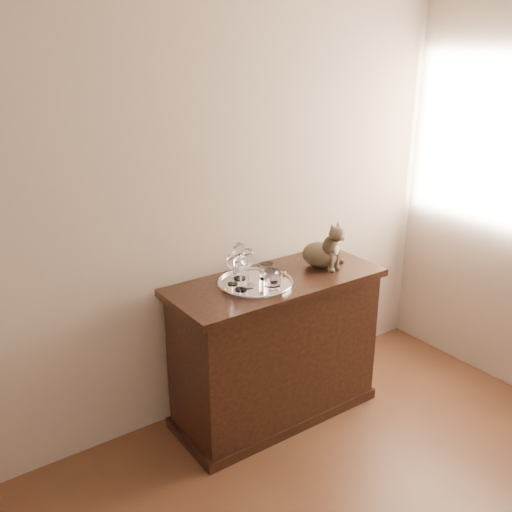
{
  "coord_description": "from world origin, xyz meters",
  "views": [
    {
      "loc": [
        -1.12,
        -0.32,
        2.03
      ],
      "look_at": [
        0.47,
        1.95,
        1.01
      ],
      "focal_mm": 40.0,
      "sensor_mm": 36.0,
      "label": 1
    }
  ],
  "objects_px": {
    "wine_glass_c": "(241,272)",
    "tumbler_a": "(271,279)",
    "cat": "(321,243)",
    "sideboard": "(275,348)",
    "wine_glass_b": "(239,261)",
    "tray": "(255,284)",
    "tumbler_c": "(266,271)",
    "wine_glass_d": "(248,267)",
    "wine_glass_a": "(232,269)",
    "tumbler_b": "(272,280)"
  },
  "relations": [
    {
      "from": "tray",
      "to": "cat",
      "type": "distance_m",
      "value": 0.47
    },
    {
      "from": "sideboard",
      "to": "tumbler_c",
      "type": "bearing_deg",
      "value": 160.51
    },
    {
      "from": "wine_glass_b",
      "to": "cat",
      "type": "distance_m",
      "value": 0.49
    },
    {
      "from": "cat",
      "to": "wine_glass_a",
      "type": "bearing_deg",
      "value": 163.14
    },
    {
      "from": "wine_glass_c",
      "to": "tumbler_b",
      "type": "xyz_separation_m",
      "value": [
        0.14,
        -0.08,
        -0.05
      ]
    },
    {
      "from": "sideboard",
      "to": "tumbler_c",
      "type": "relative_size",
      "value": 14.12
    },
    {
      "from": "tray",
      "to": "wine_glass_b",
      "type": "distance_m",
      "value": 0.15
    },
    {
      "from": "wine_glass_c",
      "to": "tumbler_a",
      "type": "bearing_deg",
      "value": -17.08
    },
    {
      "from": "cat",
      "to": "tumbler_b",
      "type": "bearing_deg",
      "value": -176.43
    },
    {
      "from": "tray",
      "to": "tumbler_c",
      "type": "distance_m",
      "value": 0.1
    },
    {
      "from": "tray",
      "to": "tumbler_b",
      "type": "relative_size",
      "value": 4.16
    },
    {
      "from": "wine_glass_b",
      "to": "wine_glass_c",
      "type": "bearing_deg",
      "value": -120.63
    },
    {
      "from": "wine_glass_a",
      "to": "tumbler_c",
      "type": "xyz_separation_m",
      "value": [
        0.19,
        -0.04,
        -0.04
      ]
    },
    {
      "from": "sideboard",
      "to": "wine_glass_c",
      "type": "height_order",
      "value": "wine_glass_c"
    },
    {
      "from": "cat",
      "to": "tumbler_a",
      "type": "bearing_deg",
      "value": 179.85
    },
    {
      "from": "wine_glass_d",
      "to": "wine_glass_b",
      "type": "bearing_deg",
      "value": 79.18
    },
    {
      "from": "wine_glass_b",
      "to": "tumbler_c",
      "type": "height_order",
      "value": "wine_glass_b"
    },
    {
      "from": "wine_glass_b",
      "to": "cat",
      "type": "relative_size",
      "value": 0.73
    },
    {
      "from": "wine_glass_c",
      "to": "wine_glass_d",
      "type": "distance_m",
      "value": 0.06
    },
    {
      "from": "tray",
      "to": "tumbler_c",
      "type": "relative_size",
      "value": 4.71
    },
    {
      "from": "tray",
      "to": "wine_glass_a",
      "type": "height_order",
      "value": "wine_glass_a"
    },
    {
      "from": "wine_glass_d",
      "to": "tray",
      "type": "bearing_deg",
      "value": 14.31
    },
    {
      "from": "sideboard",
      "to": "wine_glass_b",
      "type": "xyz_separation_m",
      "value": [
        -0.17,
        0.1,
        0.54
      ]
    },
    {
      "from": "sideboard",
      "to": "cat",
      "type": "bearing_deg",
      "value": 1.14
    },
    {
      "from": "sideboard",
      "to": "tumbler_a",
      "type": "height_order",
      "value": "tumbler_a"
    },
    {
      "from": "tray",
      "to": "wine_glass_d",
      "type": "height_order",
      "value": "wine_glass_d"
    },
    {
      "from": "wine_glass_b",
      "to": "tumbler_c",
      "type": "distance_m",
      "value": 0.16
    },
    {
      "from": "tumbler_b",
      "to": "sideboard",
      "type": "bearing_deg",
      "value": 44.61
    },
    {
      "from": "sideboard",
      "to": "cat",
      "type": "distance_m",
      "value": 0.65
    },
    {
      "from": "wine_glass_b",
      "to": "wine_glass_d",
      "type": "height_order",
      "value": "wine_glass_d"
    },
    {
      "from": "sideboard",
      "to": "tray",
      "type": "distance_m",
      "value": 0.45
    },
    {
      "from": "wine_glass_c",
      "to": "cat",
      "type": "height_order",
      "value": "cat"
    },
    {
      "from": "wine_glass_a",
      "to": "wine_glass_c",
      "type": "relative_size",
      "value": 0.86
    },
    {
      "from": "wine_glass_c",
      "to": "tumbler_b",
      "type": "height_order",
      "value": "wine_glass_c"
    },
    {
      "from": "tray",
      "to": "wine_glass_c",
      "type": "bearing_deg",
      "value": -165.23
    },
    {
      "from": "tray",
      "to": "tumbler_b",
      "type": "xyz_separation_m",
      "value": [
        0.03,
        -0.11,
        0.05
      ]
    },
    {
      "from": "tray",
      "to": "wine_glass_a",
      "type": "xyz_separation_m",
      "value": [
        -0.11,
        0.06,
        0.09
      ]
    },
    {
      "from": "wine_glass_d",
      "to": "cat",
      "type": "height_order",
      "value": "cat"
    },
    {
      "from": "wine_glass_a",
      "to": "tumbler_b",
      "type": "bearing_deg",
      "value": -50.7
    },
    {
      "from": "cat",
      "to": "tray",
      "type": "bearing_deg",
      "value": 169.07
    },
    {
      "from": "wine_glass_b",
      "to": "cat",
      "type": "height_order",
      "value": "cat"
    },
    {
      "from": "sideboard",
      "to": "wine_glass_a",
      "type": "distance_m",
      "value": 0.57
    },
    {
      "from": "wine_glass_c",
      "to": "sideboard",
      "type": "bearing_deg",
      "value": 5.95
    },
    {
      "from": "tray",
      "to": "cat",
      "type": "xyz_separation_m",
      "value": [
        0.45,
        0.0,
        0.14
      ]
    },
    {
      "from": "sideboard",
      "to": "wine_glass_c",
      "type": "relative_size",
      "value": 6.1
    },
    {
      "from": "wine_glass_b",
      "to": "tumbler_b",
      "type": "xyz_separation_m",
      "value": [
        0.06,
        -0.21,
        -0.05
      ]
    },
    {
      "from": "wine_glass_a",
      "to": "wine_glass_c",
      "type": "bearing_deg",
      "value": -92.78
    },
    {
      "from": "wine_glass_a",
      "to": "wine_glass_c",
      "type": "distance_m",
      "value": 0.09
    },
    {
      "from": "sideboard",
      "to": "tumbler_c",
      "type": "xyz_separation_m",
      "value": [
        -0.05,
        0.02,
        0.48
      ]
    },
    {
      "from": "wine_glass_a",
      "to": "cat",
      "type": "height_order",
      "value": "cat"
    }
  ]
}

